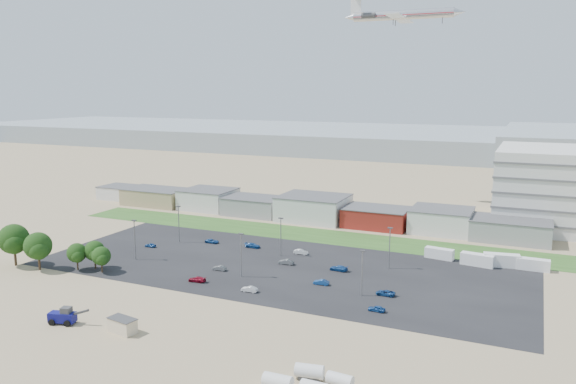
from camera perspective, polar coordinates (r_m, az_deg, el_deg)
The scene contains 38 objects.
ground at distance 126.01m, azimuth -6.90°, elevation -9.77°, with size 700.00×700.00×0.00m, color #998661.
parking_lot at distance 140.47m, azimuth -0.90°, elevation -7.56°, with size 120.00×50.00×0.01m, color black.
grass_strip at distance 170.58m, azimuth 2.13°, elevation -4.33°, with size 160.00×16.00×0.02m, color #2B511E.
hills_backdrop at distance 418.47m, azimuth 21.10°, elevation 4.33°, with size 700.00×200.00×9.00m, color gray, non-canonical shape.
building_row at distance 193.22m, azimuth -0.43°, elevation -1.37°, with size 170.00×20.00×8.00m, color silver, non-canonical shape.
portable_shed at distance 108.09m, azimuth -16.46°, elevation -12.86°, with size 5.38×2.79×2.71m, color beige, non-canonical shape.
telehandler at distance 115.24m, azimuth -21.96°, elevation -11.55°, with size 7.98×2.66×3.33m, color #0B0C5B, non-canonical shape.
storage_tank_nw at distance 88.93m, azimuth 2.19°, elevation -17.73°, with size 4.35×2.18×2.61m, color silver, non-canonical shape.
storage_tank_ne at distance 87.23m, azimuth 5.29°, elevation -18.47°, with size 3.90×1.95×2.34m, color silver, non-canonical shape.
storage_tank_sw at distance 86.24m, azimuth -1.06°, elevation -18.68°, with size 4.36×2.18×2.62m, color silver, non-canonical shape.
box_trailer_a at distance 151.51m, azimuth 15.12°, elevation -6.05°, with size 7.29×2.28×2.73m, color silver, non-canonical shape.
box_trailer_b at distance 148.36m, azimuth 18.68°, elevation -6.54°, with size 7.97×2.49×2.99m, color silver, non-canonical shape.
box_trailer_c at distance 149.58m, azimuth 20.87°, elevation -6.50°, with size 8.54×2.67×3.20m, color silver, non-canonical shape.
box_trailer_d at distance 149.63m, azimuth 23.66°, elevation -6.76°, with size 7.55×2.36×2.83m, color silver, non-canonical shape.
tree_far_left at distance 155.17m, azimuth -26.07°, elevation -4.61°, with size 7.97×7.97×11.95m, color black, non-canonical shape.
tree_left at distance 149.05m, azimuth -24.05°, elevation -5.30°, with size 7.08×7.08×10.61m, color black, non-canonical shape.
tree_mid at distance 145.98m, azimuth -20.65°, elevation -6.00°, with size 5.04×5.04×7.56m, color black, non-canonical shape.
tree_right at distance 145.49m, azimuth -19.05°, elevation -5.88°, with size 5.29×5.29×7.93m, color black, non-canonical shape.
tree_near at distance 142.03m, azimuth -18.43°, elevation -6.38°, with size 4.82×4.82×7.23m, color black, non-canonical shape.
lightpole_front_l at distance 149.60m, azimuth -15.29°, elevation -4.72°, with size 1.23×0.51×10.48m, color slate, non-canonical shape.
lightpole_front_m at distance 131.71m, azimuth -4.78°, elevation -6.43°, with size 1.24×0.51×10.50m, color slate, non-canonical shape.
lightpole_front_r at distance 120.70m, azimuth 7.54°, elevation -8.18°, with size 1.18×0.49×10.00m, color slate, non-canonical shape.
lightpole_back_l at distance 163.57m, azimuth -11.03°, elevation -3.24°, with size 1.25×0.52×10.65m, color slate, non-canonical shape.
lightpole_back_m at distance 147.63m, azimuth -0.73°, elevation -4.59°, with size 1.21×0.50×10.30m, color slate, non-canonical shape.
lightpole_back_r at distance 139.52m, azimuth 10.28°, elevation -5.64°, with size 1.22×0.51×10.33m, color slate, non-canonical shape.
airliner at distance 217.20m, azimuth 11.59°, elevation 17.22°, with size 44.25×30.17×13.08m, color silver, non-canonical shape.
parked_car_0 at distance 123.10m, azimuth 9.86°, elevation -10.06°, with size 1.90×4.13×1.15m, color navy.
parked_car_1 at distance 127.83m, azimuth 3.39°, elevation -9.13°, with size 1.25×3.59×1.18m, color navy.
parked_car_2 at distance 114.51m, azimuth 8.99°, elevation -11.62°, with size 1.38×3.43×1.17m, color navy.
parked_car_3 at distance 131.08m, azimuth -9.23°, elevation -8.75°, with size 1.68×4.13×1.20m, color maroon.
parked_car_4 at distance 138.26m, azimuth -6.99°, elevation -7.68°, with size 1.23×3.52×1.16m, color #595B5E.
parked_car_5 at distance 161.58m, azimuth -13.81°, elevation -5.26°, with size 1.30×3.23×1.10m, color navy.
parked_car_6 at distance 156.62m, azimuth -3.62°, elevation -5.44°, with size 1.80×4.44×1.29m, color navy.
parked_car_7 at distance 141.78m, azimuth -0.18°, elevation -7.11°, with size 1.38×3.97×1.31m, color #595B5E.
parked_car_9 at distance 162.45m, azimuth -7.72°, elevation -4.97°, with size 1.87×4.05×1.13m, color navy.
parked_car_11 at distance 150.36m, azimuth 1.32°, elevation -6.10°, with size 1.35×3.86×1.27m, color silver.
parked_car_12 at distance 137.52m, azimuth 5.17°, elevation -7.71°, with size 1.82×4.48×1.30m, color navy.
parked_car_13 at distance 123.66m, azimuth -3.93°, elevation -9.82°, with size 1.27×3.65×1.20m, color silver.
Camera 1 is at (61.59, -101.12, 43.11)m, focal length 35.00 mm.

